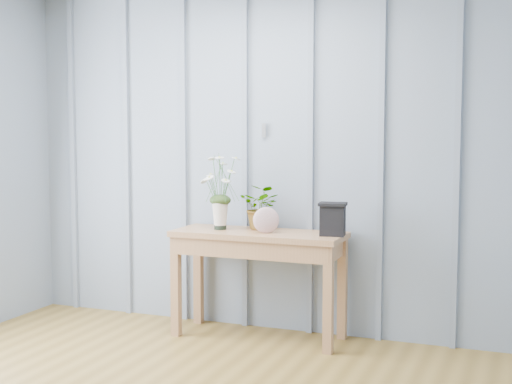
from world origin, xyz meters
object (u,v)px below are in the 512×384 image
at_px(sideboard, 259,248).
at_px(carved_box, 333,219).
at_px(daisy_vase, 220,182).
at_px(felt_disc_vessel, 266,220).

distance_m(sideboard, carved_box, 0.58).
relative_size(daisy_vase, carved_box, 2.45).
xyz_separation_m(felt_disc_vessel, carved_box, (0.45, 0.06, 0.02)).
height_order(sideboard, felt_disc_vessel, felt_disc_vessel).
xyz_separation_m(sideboard, felt_disc_vessel, (0.08, -0.06, 0.20)).
relative_size(sideboard, felt_disc_vessel, 6.67).
bearing_deg(sideboard, daisy_vase, -179.29).
distance_m(sideboard, daisy_vase, 0.54).
bearing_deg(felt_disc_vessel, sideboard, 116.68).
bearing_deg(carved_box, sideboard, 179.98).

